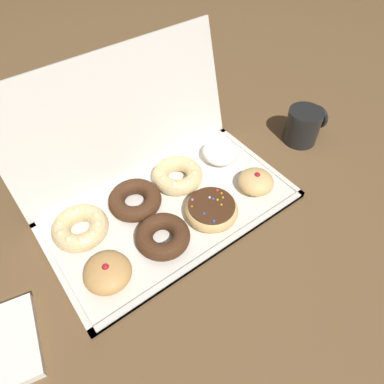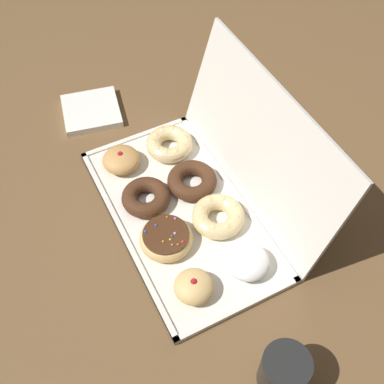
% 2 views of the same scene
% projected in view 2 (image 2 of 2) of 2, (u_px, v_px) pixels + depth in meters
% --- Properties ---
extents(ground_plane, '(3.00, 3.00, 0.00)m').
position_uv_depth(ground_plane, '(181.00, 215.00, 1.13)').
color(ground_plane, brown).
extents(donut_box, '(0.54, 0.29, 0.01)m').
position_uv_depth(donut_box, '(181.00, 213.00, 1.13)').
color(donut_box, silver).
rests_on(donut_box, ground).
extents(box_lid_open, '(0.54, 0.09, 0.29)m').
position_uv_depth(box_lid_open, '(257.00, 144.00, 1.07)').
color(box_lid_open, silver).
rests_on(box_lid_open, ground).
extents(jelly_filled_donut_0, '(0.09, 0.09, 0.05)m').
position_uv_depth(jelly_filled_donut_0, '(121.00, 160.00, 1.19)').
color(jelly_filled_donut_0, tan).
rests_on(jelly_filled_donut_0, donut_box).
extents(chocolate_cake_ring_donut_1, '(0.11, 0.11, 0.04)m').
position_uv_depth(chocolate_cake_ring_donut_1, '(146.00, 197.00, 1.13)').
color(chocolate_cake_ring_donut_1, '#472816').
rests_on(chocolate_cake_ring_donut_1, donut_box).
extents(sprinkle_donut_2, '(0.12, 0.12, 0.04)m').
position_uv_depth(sprinkle_donut_2, '(166.00, 238.00, 1.06)').
color(sprinkle_donut_2, '#E5B770').
rests_on(sprinkle_donut_2, donut_box).
extents(jelly_filled_donut_3, '(0.08, 0.08, 0.05)m').
position_uv_depth(jelly_filled_donut_3, '(194.00, 286.00, 0.99)').
color(jelly_filled_donut_3, '#E5B770').
rests_on(jelly_filled_donut_3, donut_box).
extents(cruller_donut_4, '(0.12, 0.12, 0.04)m').
position_uv_depth(cruller_donut_4, '(169.00, 144.00, 1.23)').
color(cruller_donut_4, '#EACC8C').
rests_on(cruller_donut_4, donut_box).
extents(chocolate_cake_ring_donut_5, '(0.12, 0.12, 0.04)m').
position_uv_depth(chocolate_cake_ring_donut_5, '(192.00, 181.00, 1.16)').
color(chocolate_cake_ring_donut_5, '#472816').
rests_on(chocolate_cake_ring_donut_5, donut_box).
extents(cruller_donut_6, '(0.12, 0.12, 0.04)m').
position_uv_depth(cruller_donut_6, '(218.00, 216.00, 1.09)').
color(cruller_donut_6, '#EACC8C').
rests_on(cruller_donut_6, donut_box).
extents(powdered_filled_donut_7, '(0.09, 0.09, 0.05)m').
position_uv_depth(powdered_filled_donut_7, '(248.00, 262.00, 1.02)').
color(powdered_filled_donut_7, white).
rests_on(powdered_filled_donut_7, donut_box).
extents(coffee_mug, '(0.11, 0.09, 0.09)m').
position_uv_depth(coffee_mug, '(284.00, 374.00, 0.87)').
color(coffee_mug, black).
rests_on(coffee_mug, ground).
extents(napkin_stack, '(0.18, 0.18, 0.02)m').
position_uv_depth(napkin_stack, '(91.00, 111.00, 1.33)').
color(napkin_stack, white).
rests_on(napkin_stack, ground).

